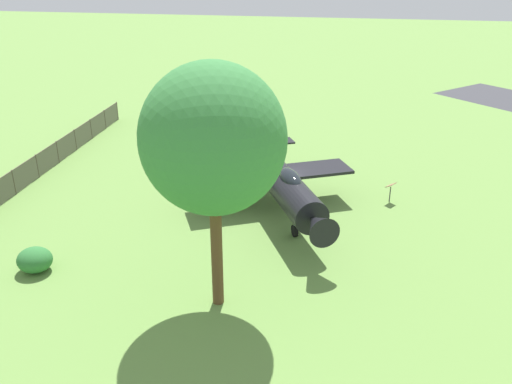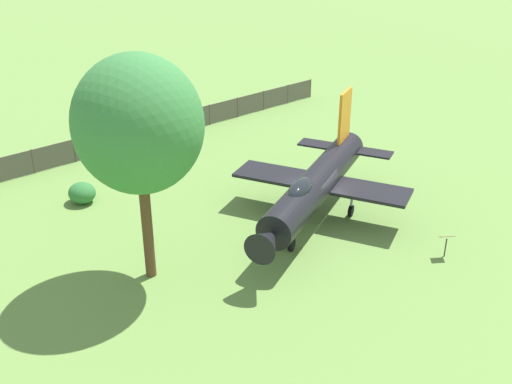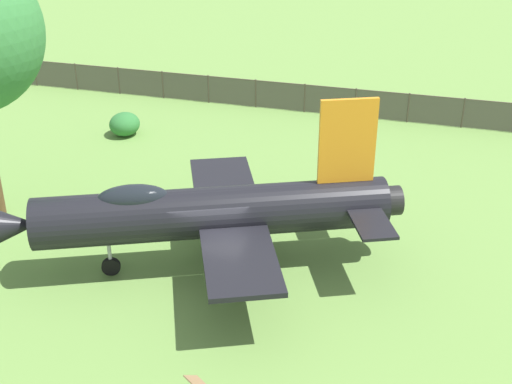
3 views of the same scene
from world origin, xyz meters
TOP-DOWN VIEW (x-y plane):
  - ground_plane at (0.00, 0.00)m, footprint 200.00×200.00m
  - display_jet at (-0.16, 0.31)m, footprint 8.86×12.33m
  - shade_tree at (0.78, 9.00)m, footprint 5.23×5.02m
  - perimeter_fence at (14.93, 2.38)m, footprint 1.76×34.03m
  - shrub_near_fence at (9.21, 8.31)m, footprint 1.54×1.41m
  - info_plaque at (-6.21, -2.09)m, footprint 0.65×0.72m

SIDE VIEW (x-z plane):
  - ground_plane at x=0.00m, z-range 0.00..0.00m
  - shrub_near_fence at x=9.21m, z-range 0.00..1.10m
  - perimeter_fence at x=14.93m, z-range 0.05..1.56m
  - info_plaque at x=-6.21m, z-range 0.28..1.43m
  - display_jet at x=-0.16m, z-range -0.72..4.86m
  - shade_tree at x=0.78m, z-range 2.01..11.55m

